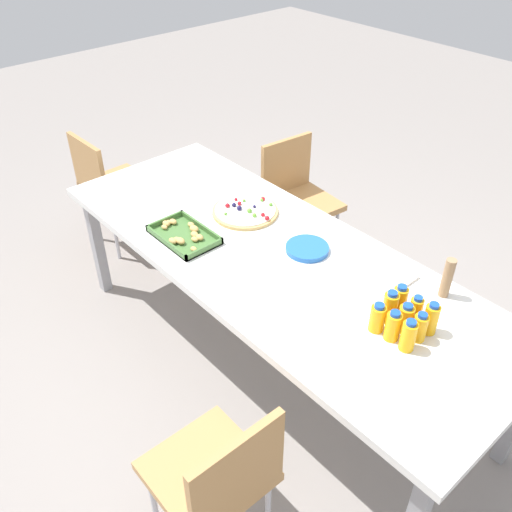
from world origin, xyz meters
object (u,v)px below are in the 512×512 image
at_px(juice_bottle_3, 420,327).
at_px(juice_bottle_0, 431,319).
at_px(juice_bottle_5, 390,307).
at_px(cardboard_tube, 447,278).
at_px(juice_bottle_1, 416,310).
at_px(napkin_stack, 396,276).
at_px(party_table, 273,263).
at_px(juice_bottle_8, 377,318).
at_px(juice_bottle_2, 400,300).
at_px(chair_near_right, 297,193).
at_px(plate_stack, 307,248).
at_px(chair_far_left, 218,476).
at_px(fruit_pizza, 245,211).
at_px(chair_end, 108,182).
at_px(snack_tray, 184,235).
at_px(juice_bottle_6, 408,336).
at_px(juice_bottle_7, 393,326).
at_px(juice_bottle_4, 405,318).

bearing_deg(juice_bottle_3, juice_bottle_0, -93.12).
distance_m(juice_bottle_5, cardboard_tube, 0.31).
relative_size(juice_bottle_1, napkin_stack, 0.90).
relative_size(party_table, juice_bottle_8, 18.69).
distance_m(juice_bottle_2, juice_bottle_5, 0.07).
bearing_deg(juice_bottle_5, cardboard_tube, -101.07).
bearing_deg(chair_near_right, plate_stack, 53.55).
bearing_deg(juice_bottle_5, party_table, 3.48).
bearing_deg(chair_far_left, cardboard_tube, -3.32).
bearing_deg(fruit_pizza, juice_bottle_5, 174.45).
distance_m(party_table, chair_end, 1.56).
relative_size(juice_bottle_2, snack_tray, 0.41).
relative_size(chair_far_left, plate_stack, 3.97).
bearing_deg(napkin_stack, chair_far_left, 96.24).
bearing_deg(juice_bottle_6, juice_bottle_7, -0.86).
bearing_deg(party_table, snack_tray, 31.08).
relative_size(juice_bottle_1, fruit_pizza, 0.38).
bearing_deg(plate_stack, snack_tray, 38.00).
xyz_separation_m(chair_far_left, napkin_stack, (0.12, -1.13, 0.23)).
relative_size(chair_far_left, juice_bottle_3, 6.27).
distance_m(juice_bottle_6, juice_bottle_7, 0.07).
relative_size(party_table, cardboard_tube, 13.01).
distance_m(party_table, juice_bottle_7, 0.73).
distance_m(chair_far_left, fruit_pizza, 1.41).
bearing_deg(juice_bottle_3, juice_bottle_4, -0.16).
height_order(chair_far_left, juice_bottle_3, juice_bottle_3).
height_order(fruit_pizza, napkin_stack, fruit_pizza).
relative_size(juice_bottle_1, cardboard_tube, 0.71).
bearing_deg(juice_bottle_4, chair_far_left, 83.39).
xyz_separation_m(chair_near_right, fruit_pizza, (-0.24, 0.64, 0.24)).
bearing_deg(chair_far_left, napkin_stack, 7.09).
height_order(chair_far_left, juice_bottle_2, juice_bottle_2).
bearing_deg(chair_far_left, juice_bottle_3, -10.11).
xyz_separation_m(juice_bottle_2, juice_bottle_7, (-0.07, 0.14, -0.00)).
distance_m(juice_bottle_2, juice_bottle_6, 0.20).
distance_m(juice_bottle_4, fruit_pizza, 1.10).
distance_m(juice_bottle_1, juice_bottle_2, 0.08).
bearing_deg(juice_bottle_2, juice_bottle_8, 90.86).
bearing_deg(juice_bottle_4, party_table, 3.24).
bearing_deg(juice_bottle_7, juice_bottle_2, -62.46).
xyz_separation_m(juice_bottle_8, snack_tray, (1.05, 0.20, -0.05)).
height_order(party_table, juice_bottle_1, juice_bottle_1).
bearing_deg(cardboard_tube, chair_far_left, 85.83).
xyz_separation_m(juice_bottle_0, juice_bottle_5, (0.15, 0.07, 0.00)).
distance_m(juice_bottle_7, napkin_stack, 0.40).
relative_size(plate_stack, napkin_stack, 1.39).
bearing_deg(juice_bottle_7, chair_near_right, -31.38).
xyz_separation_m(snack_tray, cardboard_tube, (-1.11, -0.59, 0.08)).
xyz_separation_m(juice_bottle_8, plate_stack, (0.56, -0.18, -0.05)).
relative_size(juice_bottle_8, snack_tray, 0.38).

